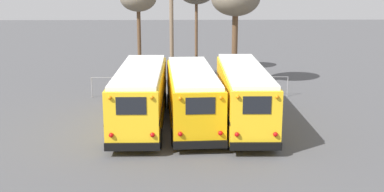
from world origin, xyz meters
TOP-DOWN VIEW (x-y plane):
  - ground_plane at (0.00, 0.00)m, footprint 160.00×160.00m
  - school_bus_0 at (-2.85, 0.63)m, footprint 2.64×10.45m
  - school_bus_1 at (0.00, 0.67)m, footprint 3.09×10.15m
  - school_bus_2 at (2.85, 0.57)m, footprint 2.53×10.66m
  - utility_pole at (-1.33, 10.90)m, footprint 1.80×0.30m
  - fence_line at (0.00, 7.47)m, footprint 13.76×0.06m

SIDE VIEW (x-z plane):
  - ground_plane at x=0.00m, z-range 0.00..0.00m
  - fence_line at x=0.00m, z-range 0.28..1.70m
  - school_bus_1 at x=0.00m, z-range 0.13..3.27m
  - school_bus_0 at x=-2.85m, z-range 0.14..3.37m
  - school_bus_2 at x=2.85m, z-range 0.15..3.44m
  - utility_pole at x=-1.33m, z-range 0.15..8.72m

